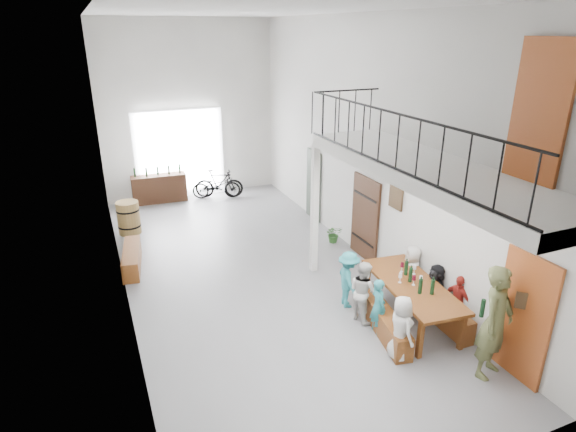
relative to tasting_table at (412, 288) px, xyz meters
name	(u,v)px	position (x,y,z in m)	size (l,w,h in m)	color
floor	(253,272)	(-2.08, 3.01, -0.71)	(12.00, 12.00, 0.00)	slate
room_walls	(249,114)	(-2.08, 3.01, 2.85)	(12.00, 12.00, 12.00)	silver
gateway_portal	(180,154)	(-2.48, 8.95, 0.69)	(2.80, 0.08, 2.80)	white
right_wall_decor	(408,211)	(0.62, 1.15, 1.04)	(0.07, 8.28, 5.07)	brown
balcony	(425,172)	(-0.10, -0.11, 2.26)	(1.52, 5.62, 4.00)	silver
tasting_table	(412,288)	(0.00, 0.00, 0.00)	(1.21, 2.45, 0.79)	brown
bench_inner	(383,320)	(-0.64, -0.07, -0.48)	(0.31, 1.95, 0.45)	brown
bench_wall	(434,307)	(0.49, -0.09, -0.48)	(0.26, 1.97, 0.45)	brown
tableware	(414,276)	(0.04, 0.02, 0.23)	(0.51, 0.97, 0.35)	black
side_bench	(132,258)	(-4.58, 4.30, -0.48)	(0.36, 1.63, 0.46)	brown
oak_barrel	(129,218)	(-4.42, 6.42, -0.26)	(0.60, 0.60, 0.89)	olive
serving_counter	(159,188)	(-3.26, 8.66, -0.27)	(1.67, 0.46, 0.88)	#311A0D
counter_bottles	(158,171)	(-3.26, 8.68, 0.31)	(1.43, 0.14, 0.28)	black
guest_left_a	(401,328)	(-0.82, -0.82, -0.13)	(0.56, 0.37, 1.15)	beige
guest_left_b	(378,306)	(-0.76, -0.06, -0.17)	(0.39, 0.26, 1.08)	teal
guest_left_c	(363,291)	(-0.79, 0.41, -0.11)	(0.58, 0.45, 1.20)	beige
guest_left_d	(348,280)	(-0.81, 0.94, -0.12)	(0.75, 0.43, 1.17)	teal
guest_right_a	(457,302)	(0.65, -0.49, -0.17)	(0.62, 0.26, 1.06)	maroon
guest_right_b	(435,290)	(0.55, 0.02, -0.17)	(0.99, 0.31, 1.06)	black
guest_right_c	(411,272)	(0.52, 0.71, -0.13)	(0.56, 0.36, 1.14)	beige
host_standing	(495,322)	(0.26, -1.70, 0.24)	(0.69, 0.45, 1.89)	brown
potted_plant	(334,234)	(0.37, 3.75, -0.48)	(0.41, 0.36, 0.46)	#21531F
bicycle_near	(216,186)	(-1.50, 8.33, -0.30)	(0.54, 1.54, 0.81)	black
bicycle_far	(219,184)	(-1.40, 8.35, -0.24)	(0.44, 1.55, 0.93)	black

